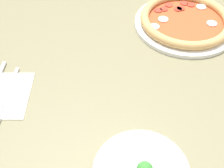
% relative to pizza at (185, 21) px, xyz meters
% --- Properties ---
extents(dining_table, '(1.28, 1.02, 0.77)m').
position_rel_pizza_xyz_m(dining_table, '(-0.01, 0.24, -0.12)').
color(dining_table, '#706B4C').
rests_on(dining_table, ground_plane).
extents(pizza, '(0.31, 0.31, 0.04)m').
position_rel_pizza_xyz_m(pizza, '(0.00, 0.00, 0.00)').
color(pizza, white).
rests_on(pizza, dining_table).
extents(fork, '(0.02, 0.19, 0.00)m').
position_rel_pizza_xyz_m(fork, '(0.47, 0.31, -0.01)').
color(fork, silver).
rests_on(fork, napkin).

